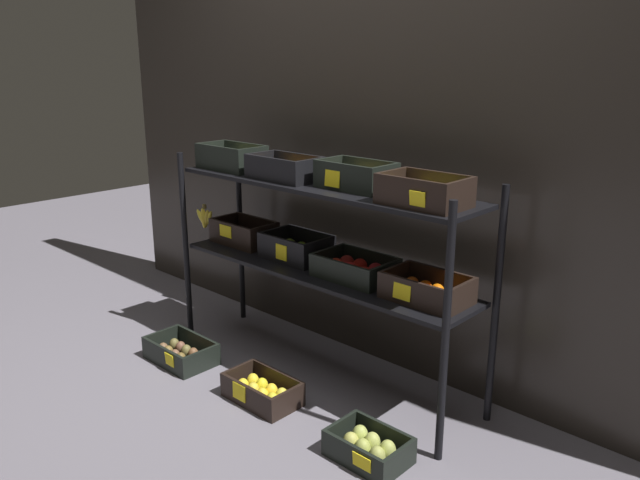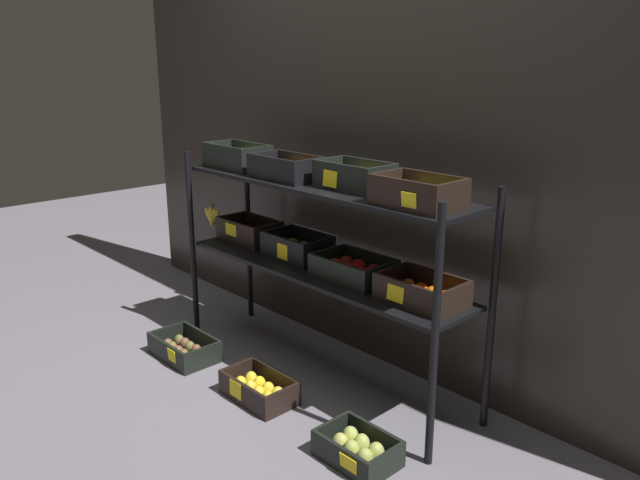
# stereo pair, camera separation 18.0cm
# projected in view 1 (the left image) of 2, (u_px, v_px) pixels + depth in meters

# --- Properties ---
(ground_plane) EXTENTS (10.00, 10.00, 0.00)m
(ground_plane) POSITION_uv_depth(u_px,v_px,m) (320.00, 372.00, 3.24)
(ground_plane) COLOR slate
(storefront_wall) EXTENTS (4.08, 0.12, 2.18)m
(storefront_wall) POSITION_uv_depth(u_px,v_px,m) (373.00, 153.00, 3.21)
(storefront_wall) COLOR #2D2823
(storefront_wall) RESTS_ON ground_plane
(display_rack) EXTENTS (1.81, 0.42, 1.12)m
(display_rack) POSITION_uv_depth(u_px,v_px,m) (319.00, 224.00, 3.02)
(display_rack) COLOR black
(display_rack) RESTS_ON ground_plane
(crate_ground_kiwi) EXTENTS (0.38, 0.24, 0.12)m
(crate_ground_kiwi) POSITION_uv_depth(u_px,v_px,m) (181.00, 353.00, 3.35)
(crate_ground_kiwi) COLOR black
(crate_ground_kiwi) RESTS_ON ground_plane
(crate_ground_lemon) EXTENTS (0.36, 0.22, 0.12)m
(crate_ground_lemon) POSITION_uv_depth(u_px,v_px,m) (262.00, 391.00, 2.96)
(crate_ground_lemon) COLOR black
(crate_ground_lemon) RESTS_ON ground_plane
(crate_ground_pear) EXTENTS (0.32, 0.22, 0.11)m
(crate_ground_pear) POSITION_uv_depth(u_px,v_px,m) (368.00, 448.00, 2.53)
(crate_ground_pear) COLOR black
(crate_ground_pear) RESTS_ON ground_plane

